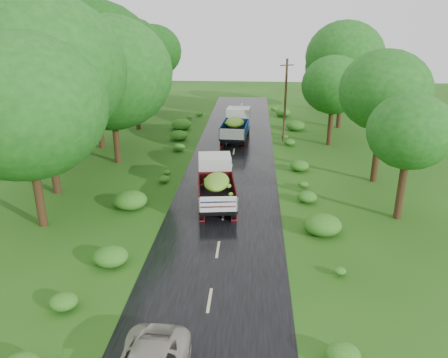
{
  "coord_description": "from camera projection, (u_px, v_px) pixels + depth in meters",
  "views": [
    {
      "loc": [
        1.58,
        -14.42,
        10.7
      ],
      "look_at": [
        -0.06,
        9.17,
        1.7
      ],
      "focal_mm": 35.0,
      "sensor_mm": 36.0,
      "label": 1
    }
  ],
  "objects": [
    {
      "name": "trees_right",
      "position": [
        350.0,
        77.0,
        36.74
      ],
      "size": [
        5.43,
        31.99,
        8.6
      ],
      "color": "black",
      "rests_on": "ground"
    },
    {
      "name": "truck_near",
      "position": [
        216.0,
        181.0,
        25.86
      ],
      "size": [
        2.75,
        6.01,
        2.44
      ],
      "rotation": [
        0.0,
        0.0,
        0.13
      ],
      "color": "black",
      "rests_on": "ground"
    },
    {
      "name": "utility_pole",
      "position": [
        285.0,
        100.0,
        37.6
      ],
      "size": [
        1.18,
        0.61,
        7.17
      ],
      "rotation": [
        0.0,
        0.0,
        0.43
      ],
      "color": "#382616",
      "rests_on": "ground"
    },
    {
      "name": "trees_left",
      "position": [
        101.0,
        66.0,
        33.77
      ],
      "size": [
        6.91,
        34.25,
        9.66
      ],
      "color": "black",
      "rests_on": "ground"
    },
    {
      "name": "ground",
      "position": [
        210.0,
        301.0,
        17.35
      ],
      "size": [
        120.0,
        120.0,
        0.0
      ],
      "primitive_type": "plane",
      "color": "#1E480F",
      "rests_on": "ground"
    },
    {
      "name": "road_lines",
      "position": [
        221.0,
        230.0,
        22.94
      ],
      "size": [
        0.12,
        69.6,
        0.0
      ],
      "color": "#BFB78C",
      "rests_on": "road"
    },
    {
      "name": "truck_far",
      "position": [
        236.0,
        124.0,
        39.02
      ],
      "size": [
        2.55,
        6.15,
        2.53
      ],
      "rotation": [
        0.0,
        0.0,
        -0.07
      ],
      "color": "black",
      "rests_on": "ground"
    },
    {
      "name": "shrubs",
      "position": [
        230.0,
        173.0,
        30.28
      ],
      "size": [
        11.9,
        44.0,
        0.7
      ],
      "color": "#1E5D16",
      "rests_on": "ground"
    },
    {
      "name": "road",
      "position": [
        219.0,
        240.0,
        22.01
      ],
      "size": [
        6.5,
        80.0,
        0.02
      ],
      "primitive_type": "cube",
      "color": "black",
      "rests_on": "ground"
    }
  ]
}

